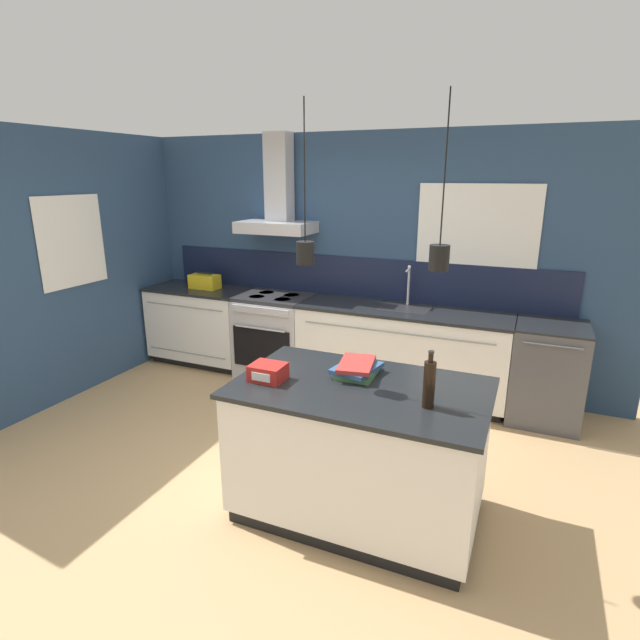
% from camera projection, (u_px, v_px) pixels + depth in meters
% --- Properties ---
extents(ground_plane, '(16.00, 16.00, 0.00)m').
position_uv_depth(ground_plane, '(263.00, 464.00, 3.90)').
color(ground_plane, tan).
rests_on(ground_plane, ground).
extents(wall_back, '(5.60, 2.34, 2.60)m').
position_uv_depth(wall_back, '(349.00, 255.00, 5.30)').
color(wall_back, navy).
rests_on(wall_back, ground_plane).
extents(wall_left, '(0.08, 3.80, 2.60)m').
position_uv_depth(wall_left, '(84.00, 264.00, 5.07)').
color(wall_left, navy).
rests_on(wall_left, ground_plane).
extents(counter_run_left, '(1.20, 0.64, 0.91)m').
position_uv_depth(counter_run_left, '(202.00, 325.00, 5.94)').
color(counter_run_left, black).
rests_on(counter_run_left, ground_plane).
extents(counter_run_sink, '(2.09, 0.64, 1.31)m').
position_uv_depth(counter_run_sink, '(401.00, 352.00, 5.01)').
color(counter_run_sink, black).
rests_on(counter_run_sink, ground_plane).
extents(oven_range, '(0.78, 0.66, 0.91)m').
position_uv_depth(oven_range, '(275.00, 335.00, 5.56)').
color(oven_range, '#B5B5BA').
rests_on(oven_range, ground_plane).
extents(dishwasher, '(0.61, 0.65, 0.91)m').
position_uv_depth(dishwasher, '(547.00, 373.00, 4.50)').
color(dishwasher, '#4C4C51').
rests_on(dishwasher, ground_plane).
extents(kitchen_island, '(1.58, 0.97, 0.91)m').
position_uv_depth(kitchen_island, '(359.00, 450.00, 3.24)').
color(kitchen_island, black).
rests_on(kitchen_island, ground_plane).
extents(bottle_on_island, '(0.07, 0.07, 0.34)m').
position_uv_depth(bottle_on_island, '(429.00, 384.00, 2.79)').
color(bottle_on_island, black).
rests_on(bottle_on_island, kitchen_island).
extents(book_stack, '(0.29, 0.37, 0.09)m').
position_uv_depth(book_stack, '(357.00, 368.00, 3.26)').
color(book_stack, '#4C7F4C').
rests_on(book_stack, kitchen_island).
extents(red_supply_box, '(0.22, 0.19, 0.11)m').
position_uv_depth(red_supply_box, '(268.00, 372.00, 3.19)').
color(red_supply_box, red).
rests_on(red_supply_box, kitchen_island).
extents(yellow_toolbox, '(0.34, 0.18, 0.19)m').
position_uv_depth(yellow_toolbox, '(205.00, 282.00, 5.75)').
color(yellow_toolbox, gold).
rests_on(yellow_toolbox, counter_run_left).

